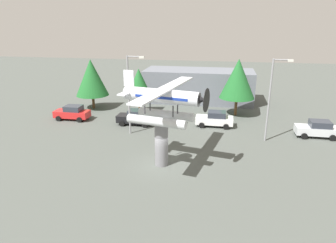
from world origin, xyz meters
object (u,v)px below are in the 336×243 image
(car_far_white, at_px, (215,119))
(streetlight_primary, at_px, (130,90))
(tree_east, at_px, (139,81))
(streetlight_secondary, at_px, (272,95))
(car_mid_black, at_px, (136,117))
(tree_center_back, at_px, (238,79))
(car_distant_silver, at_px, (317,129))
(tree_west, at_px, (91,78))
(storefront_building, at_px, (199,86))
(floatplane_monument, at_px, (163,102))
(car_near_red, at_px, (72,113))
(display_pedestal, at_px, (161,144))

(car_far_white, height_order, streetlight_primary, streetlight_primary)
(tree_east, bearing_deg, streetlight_secondary, -25.67)
(streetlight_secondary, bearing_deg, car_mid_black, 170.36)
(car_far_white, bearing_deg, car_mid_black, 6.62)
(streetlight_primary, bearing_deg, tree_center_back, 38.61)
(car_distant_silver, height_order, tree_west, tree_west)
(storefront_building, distance_m, tree_center_back, 8.68)
(floatplane_monument, bearing_deg, car_distant_silver, 43.87)
(tree_east, bearing_deg, car_mid_black, -79.46)
(tree_center_back, bearing_deg, car_mid_black, -152.49)
(floatplane_monument, xyz_separation_m, tree_east, (-6.05, 14.54, -1.33))
(car_near_red, height_order, tree_west, tree_west)
(tree_east, xyz_separation_m, tree_center_back, (12.41, 1.07, 0.57))
(car_far_white, xyz_separation_m, storefront_building, (-2.90, 11.35, 1.45))
(car_near_red, height_order, car_distant_silver, same)
(storefront_building, bearing_deg, streetlight_secondary, -60.94)
(car_near_red, relative_size, car_far_white, 1.00)
(car_near_red, bearing_deg, car_distant_silver, 178.26)
(floatplane_monument, bearing_deg, car_near_red, 154.31)
(tree_east, bearing_deg, storefront_building, 46.67)
(display_pedestal, xyz_separation_m, tree_west, (-12.70, 15.24, 2.38))
(streetlight_secondary, distance_m, tree_west, 23.53)
(car_mid_black, distance_m, tree_center_back, 13.51)
(car_far_white, relative_size, tree_west, 0.63)
(storefront_building, bearing_deg, streetlight_primary, -110.65)
(floatplane_monument, bearing_deg, tree_west, 141.46)
(car_mid_black, height_order, tree_west, tree_west)
(display_pedestal, distance_m, tree_west, 19.98)
(car_near_red, distance_m, tree_west, 6.24)
(floatplane_monument, xyz_separation_m, car_distant_silver, (14.47, 9.20, -4.57))
(car_near_red, relative_size, streetlight_secondary, 0.51)
(car_distant_silver, relative_size, storefront_building, 0.26)
(tree_center_back, bearing_deg, tree_west, -178.97)
(floatplane_monument, height_order, tree_west, floatplane_monument)
(streetlight_secondary, distance_m, storefront_building, 17.16)
(car_mid_black, height_order, tree_east, tree_east)
(streetlight_secondary, xyz_separation_m, storefront_building, (-8.25, 14.85, -2.40))
(car_near_red, distance_m, storefront_building, 18.70)
(floatplane_monument, distance_m, car_far_white, 12.25)
(display_pedestal, height_order, streetlight_secondary, streetlight_secondary)
(streetlight_secondary, distance_m, tree_center_back, 8.92)
(tree_east, bearing_deg, car_near_red, -148.09)
(floatplane_monument, xyz_separation_m, car_mid_black, (-5.14, 9.62, -4.57))
(storefront_building, relative_size, tree_center_back, 2.23)
(streetlight_secondary, bearing_deg, car_far_white, 146.87)
(car_far_white, bearing_deg, car_distant_silver, 172.06)
(storefront_building, relative_size, tree_east, 2.75)
(floatplane_monument, height_order, streetlight_primary, streetlight_primary)
(streetlight_primary, relative_size, streetlight_secondary, 1.01)
(display_pedestal, distance_m, car_far_white, 11.43)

